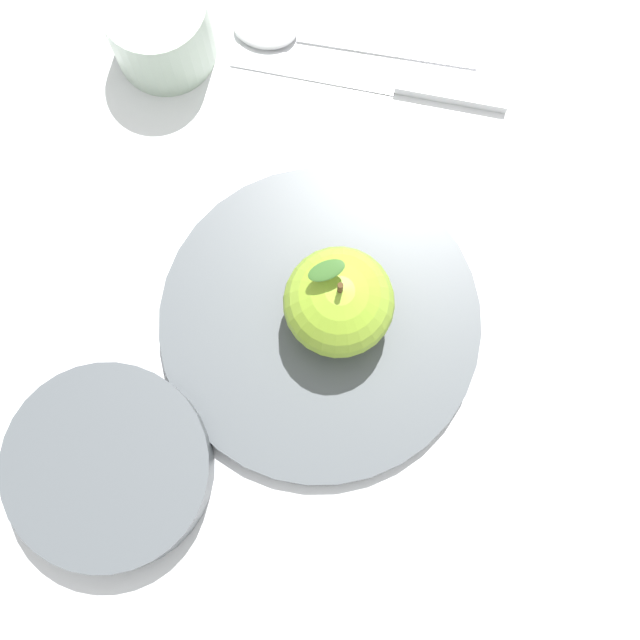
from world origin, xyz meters
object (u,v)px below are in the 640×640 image
Objects in this scene: dinner_plate at (320,323)px; cup at (159,25)px; apple at (339,302)px; spoon at (295,33)px; side_bowl at (108,467)px; knife at (395,83)px.

dinner_plate is 2.99× the size of cup.
spoon is (0.18, -0.12, -0.05)m from apple.
cup is 0.48× the size of spoon.
spoon is at bearing -61.21° from side_bowl.
spoon is (0.08, 0.03, 0.00)m from knife.
spoon is (0.17, -0.30, -0.02)m from side_bowl.
cup is (0.24, -0.04, -0.01)m from apple.
apple is 1.18× the size of cup.
side_bowl is 0.89× the size of spoon.
apple reaches higher than cup.
dinner_plate is 1.63× the size of side_bowl.
dinner_plate is 0.24m from cup.
dinner_plate is 0.05m from apple.
dinner_plate is at bearing 122.57° from knife.
spoon is at bearing -35.43° from dinner_plate.
side_bowl is (0.02, 0.19, -0.03)m from apple.
side_bowl is (0.02, 0.17, 0.01)m from dinner_plate.
cup reaches higher than dinner_plate.
apple is at bearing -105.23° from dinner_plate.
apple is 0.19m from knife.
cup is at bearing -11.72° from dinner_plate.
cup reaches higher than knife.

